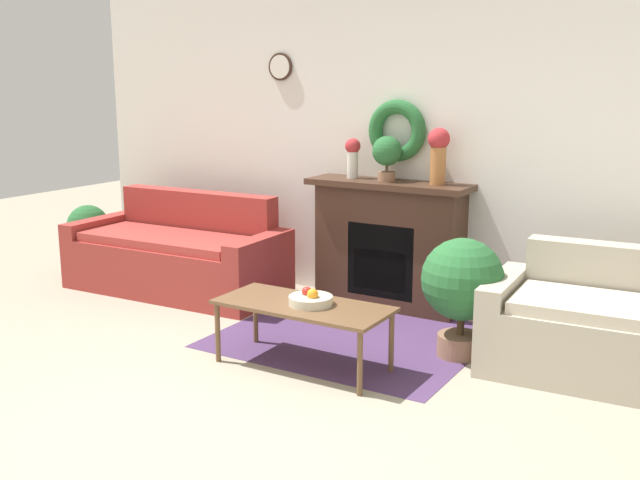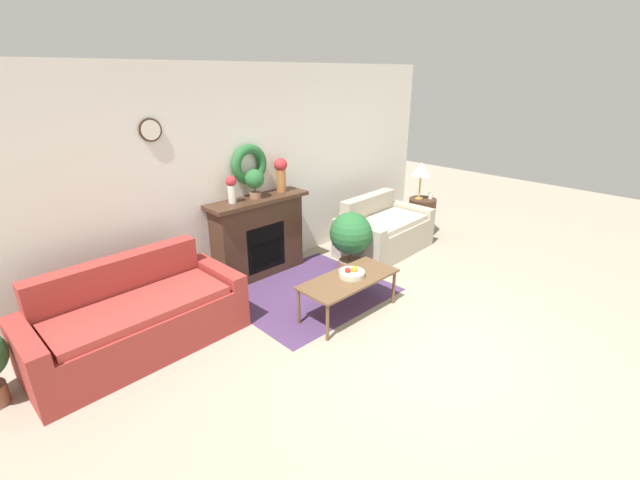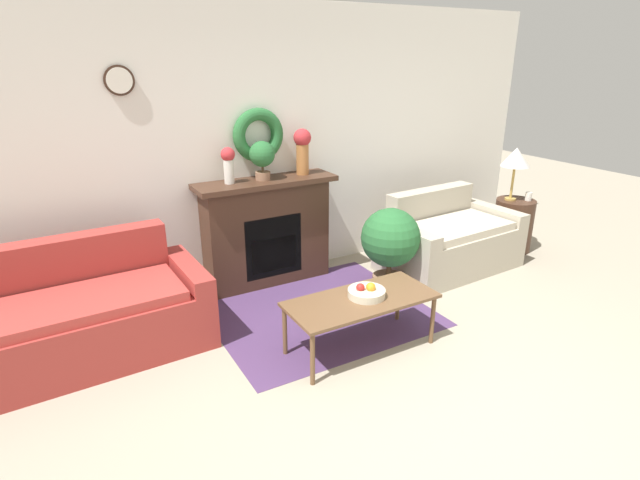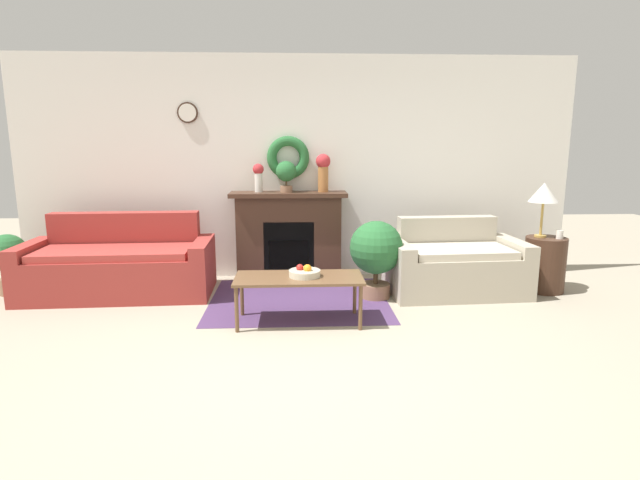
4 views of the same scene
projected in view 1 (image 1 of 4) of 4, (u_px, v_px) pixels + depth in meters
The scene contains 13 objects.
ground_plane at pixel (201, 429), 4.18m from camera, with size 16.00×16.00×0.00m, color #9E937F.
floor_rug at pixel (351, 337), 5.65m from camera, with size 1.88×1.62×0.01m.
wall_back at pixel (413, 147), 6.24m from camera, with size 6.80×0.18×2.70m.
fireplace at pixel (389, 244), 6.30m from camera, with size 1.39×0.41×1.08m.
couch_left at pixel (178, 256), 6.85m from camera, with size 2.04×0.96×0.88m.
loveseat_right at pixel (603, 330), 4.88m from camera, with size 1.53×0.94×0.82m.
coffee_table at pixel (303, 309), 4.99m from camera, with size 1.18×0.52×0.44m.
fruit_bowl at pixel (311, 299), 4.96m from camera, with size 0.29×0.29×0.12m.
vase_on_mantel_left at pixel (353, 155), 6.33m from camera, with size 0.13×0.13×0.34m.
vase_on_mantel_right at pixel (438, 151), 5.92m from camera, with size 0.18×0.18×0.45m.
potted_plant_on_mantel at pixel (387, 153), 6.14m from camera, with size 0.24×0.24×0.37m.
potted_plant_floor_by_couch at pixel (89, 230), 7.48m from camera, with size 0.41×0.41×0.68m.
potted_plant_floor_by_loveseat at pixel (462, 285), 5.17m from camera, with size 0.57×0.57×0.84m.
Camera 1 is at (2.56, -2.97, 1.92)m, focal length 42.00 mm.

